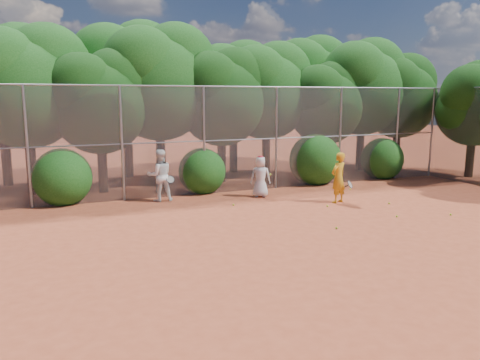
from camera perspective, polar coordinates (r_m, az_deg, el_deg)
name	(u,v)px	position (r m, az deg, el deg)	size (l,w,h in m)	color
ground	(309,232)	(12.85, 8.46, -6.34)	(80.00, 80.00, 0.00)	#A64225
fence_back	(226,139)	(17.76, -1.70, 5.04)	(20.05, 0.09, 4.03)	gray
tree_1	(27,82)	(19.10, -24.56, 10.85)	(4.64, 4.03, 6.35)	black
tree_2	(100,98)	(18.48, -16.66, 9.58)	(3.99, 3.47, 5.47)	black
tree_3	(160,78)	(19.91, -9.73, 12.20)	(4.89, 4.26, 6.70)	black
tree_4	(222,93)	(20.03, -2.20, 10.49)	(4.19, 3.64, 5.73)	black
tree_5	(267,87)	(21.75, 3.36, 11.21)	(4.51, 3.92, 6.17)	black
tree_6	(326,100)	(22.09, 10.41, 9.55)	(3.86, 3.36, 5.29)	black
tree_7	(363,83)	(24.03, 14.81, 11.35)	(4.77, 4.14, 6.53)	black
tree_8	(400,93)	(25.04, 18.89, 10.02)	(4.25, 3.70, 5.82)	black
tree_9	(1,79)	(21.46, -27.11, 10.94)	(4.83, 4.20, 6.62)	black
tree_10	(126,74)	(21.89, -13.68, 12.46)	(5.15, 4.48, 7.06)	black
tree_11	(234,85)	(22.82, -0.73, 11.47)	(4.64, 4.03, 6.35)	black
tree_12	(309,80)	(25.37, 8.45, 12.01)	(5.02, 4.37, 6.88)	black
tree_13	(475,100)	(23.69, 26.74, 8.67)	(3.86, 3.36, 5.29)	black
bush_0	(62,175)	(17.05, -20.87, 0.61)	(2.00, 2.00, 2.00)	#134611
bush_1	(202,169)	(17.90, -4.66, 1.34)	(1.80, 1.80, 1.80)	#134611
bush_2	(315,158)	(19.95, 9.15, 2.72)	(2.20, 2.20, 2.20)	#134611
bush_3	(382,157)	(22.00, 16.94, 2.70)	(1.90, 1.90, 1.90)	#134611
player_yellow	(338,178)	(16.42, 11.91, 0.27)	(0.89, 0.66, 1.75)	gold
player_teen	(261,176)	(17.04, 2.52, 0.44)	(0.87, 0.75, 1.52)	silver
player_white	(160,175)	(16.56, -9.76, 0.55)	(0.90, 0.74, 1.82)	white
ball_0	(327,206)	(15.87, 10.60, -3.12)	(0.07, 0.07, 0.07)	#B8D526
ball_1	(389,203)	(16.77, 17.73, -2.72)	(0.07, 0.07, 0.07)	#B8D526
ball_2	(397,216)	(15.04, 18.57, -4.21)	(0.07, 0.07, 0.07)	#B8D526
ball_3	(451,214)	(15.87, 24.29, -3.85)	(0.07, 0.07, 0.07)	#B8D526
ball_4	(336,228)	(13.29, 11.67, -5.74)	(0.07, 0.07, 0.07)	#B8D526
ball_5	(350,189)	(18.90, 13.29, -1.10)	(0.07, 0.07, 0.07)	#B8D526
ball_6	(233,205)	(15.75, -0.80, -3.04)	(0.07, 0.07, 0.07)	#B8D526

